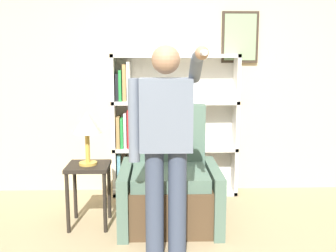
# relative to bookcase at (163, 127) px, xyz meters

# --- Properties ---
(wall_back) EXTENTS (8.00, 0.11, 2.80)m
(wall_back) POSITION_rel_bookcase_xyz_m (0.14, 0.16, 0.60)
(wall_back) COLOR beige
(wall_back) RESTS_ON ground_plane
(bookcase) EXTENTS (1.47, 0.28, 1.66)m
(bookcase) POSITION_rel_bookcase_xyz_m (0.00, 0.00, 0.00)
(bookcase) COLOR silver
(bookcase) RESTS_ON ground_plane
(armchair) EXTENTS (0.95, 0.87, 1.14)m
(armchair) POSITION_rel_bookcase_xyz_m (0.04, -0.85, -0.45)
(armchair) COLOR #4C3823
(armchair) RESTS_ON ground_plane
(person_standing) EXTENTS (0.56, 0.78, 1.71)m
(person_standing) POSITION_rel_bookcase_xyz_m (-0.01, -1.55, 0.17)
(person_standing) COLOR #384256
(person_standing) RESTS_ON ground_plane
(side_table) EXTENTS (0.40, 0.40, 0.61)m
(side_table) POSITION_rel_bookcase_xyz_m (-0.74, -0.92, -0.32)
(side_table) COLOR black
(side_table) RESTS_ON ground_plane
(table_lamp) EXTENTS (0.27, 0.27, 0.51)m
(table_lamp) POSITION_rel_bookcase_xyz_m (-0.74, -0.92, 0.19)
(table_lamp) COLOR gold
(table_lamp) RESTS_ON side_table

